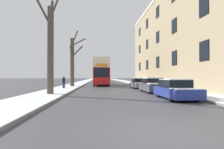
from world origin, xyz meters
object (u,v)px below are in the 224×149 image
Objects in this scene: parked_car_2 at (139,83)px; bare_tree_left_1 at (73,60)px; double_decker_bus at (101,71)px; parked_car_1 at (153,85)px; bare_tree_left_0 at (50,46)px; parked_car_0 at (176,90)px; pedestrian_left_sidewalk at (64,82)px; oncoming_van at (101,78)px.

bare_tree_left_1 is at bearing 159.99° from parked_car_2.
parked_car_1 is at bearing -71.41° from double_decker_bus.
parked_car_0 is (9.13, -2.69, -3.32)m from bare_tree_left_0.
bare_tree_left_0 is at bearing -90.25° from bare_tree_left_1.
bare_tree_left_1 is 2.14× the size of parked_car_0.
bare_tree_left_1 is 5.47m from pedestrian_left_sidewalk.
double_decker_bus is 2.55× the size of parked_car_1.
pedestrian_left_sidewalk is (-9.48, -1.21, 0.26)m from parked_car_2.
parked_car_1 is at bearing 90.00° from parked_car_0.
parked_car_2 is at bearing -20.01° from bare_tree_left_1.
parked_car_0 is (9.08, -14.36, -3.32)m from bare_tree_left_1.
pedestrian_left_sidewalk is (-0.40, -4.52, -3.07)m from bare_tree_left_1.
parked_car_0 is 33.19m from oncoming_van.
pedestrian_left_sidewalk reaches higher than parked_car_2.
double_decker_bus is 13.37m from oncoming_van.
parked_car_1 reaches higher than parked_car_0.
parked_car_0 is at bearing -81.71° from oncoming_van.
parked_car_1 is at bearing 14.92° from bare_tree_left_0.
parked_car_1 is (9.13, 2.43, -3.27)m from bare_tree_left_0.
parked_car_1 is 28.14m from oncoming_van.
parked_car_2 is at bearing 90.00° from parked_car_0.
parked_car_0 is at bearing -57.69° from bare_tree_left_1.
oncoming_van is at bearing 89.73° from double_decker_bus.
parked_car_1 is at bearing -45.49° from bare_tree_left_1.
double_decker_bus is at bearing 108.59° from parked_car_1.
double_decker_bus is (4.23, 5.17, -1.41)m from bare_tree_left_1.
bare_tree_left_0 reaches higher than double_decker_bus.
parked_car_2 is 2.48× the size of pedestrian_left_sidewalk.
parked_car_0 is 1.00× the size of parked_car_2.
pedestrian_left_sidewalk reaches higher than parked_car_1.
bare_tree_left_1 reaches higher than parked_car_0.
bare_tree_left_0 is 2.10× the size of parked_car_2.
bare_tree_left_0 reaches higher than parked_car_0.
double_decker_bus is 15.32m from parked_car_1.
bare_tree_left_0 is at bearing -137.51° from parked_car_2.
parked_car_1 is at bearing -90.00° from parked_car_2.
bare_tree_left_1 is at bearing -147.00° from pedestrian_left_sidewalk.
parked_car_2 reaches higher than parked_car_0.
bare_tree_left_1 is 1.50× the size of oncoming_van.
parked_car_0 is (4.85, -19.53, -1.91)m from double_decker_bus.
bare_tree_left_1 is 17.31m from parked_car_0.
pedestrian_left_sidewalk is (-9.48, 4.72, 0.21)m from parked_car_1.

